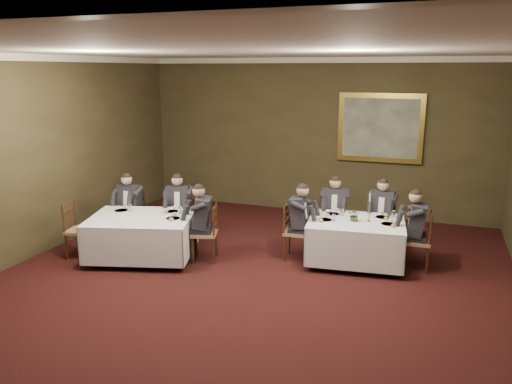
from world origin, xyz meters
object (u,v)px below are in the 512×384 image
Objects in this scene: diner_main_endright at (417,240)px; chair_main_endleft at (296,243)px; table_main at (355,239)px; candlestick at (369,211)px; painting at (380,128)px; chair_sec_backright at (180,228)px; centerpiece at (355,214)px; chair_main_backright at (381,235)px; diner_sec_backleft at (131,215)px; diner_sec_endright at (204,232)px; chair_main_endright at (417,253)px; chair_sec_endleft at (81,241)px; diner_main_backright at (381,223)px; table_second at (142,234)px; chair_sec_backleft at (132,226)px; chair_sec_endright at (205,244)px; chair_main_backleft at (334,231)px; diner_main_backleft at (334,220)px; diner_sec_backright at (180,216)px; diner_main_endleft at (297,231)px.

chair_main_endleft is at bearing 95.46° from diner_main_endright.
table_main is at bearing 95.48° from diner_main_endright.
painting is at bearing 93.97° from candlestick.
table_main is 1.29× the size of diner_main_endright.
chair_sec_backright is (-4.34, -0.14, -0.23)m from diner_main_endright.
centerpiece reaches higher than table_main.
diner_sec_backleft reaches higher than chair_main_backright.
painting is (0.03, 2.93, 1.13)m from centerpiece.
diner_sec_endright is (1.76, -0.42, 0.00)m from diner_sec_backleft.
chair_main_endright is 0.55× the size of painting.
chair_sec_endleft is 4.81m from centerpiece.
chair_main_backright is 0.23m from diner_main_backright.
candlestick is 0.28× the size of painting.
table_second is 2.07× the size of chair_sec_backleft.
painting reaches higher than chair_sec_endright.
diner_sec_backleft is at bearing -176.01° from table_main.
table_second is 2.07× the size of chair_sec_backright.
chair_sec_endleft is 2.00× the size of candlestick.
chair_sec_backright is 4.14× the size of centerpiece.
chair_main_backleft is 1.00× the size of chair_sec_backright.
table_second is 4.69m from diner_main_endright.
chair_main_endleft is 1.00× the size of chair_sec_endright.
candlestick is (0.20, 0.06, 0.50)m from table_main.
diner_sec_backright is at bearing 8.63° from diner_main_backleft.
diner_main_backright reaches higher than chair_main_backleft.
diner_sec_backleft is at bearing 2.71° from chair_sec_backright.
candlestick reaches higher than chair_sec_backright.
chair_sec_backright is at bearing -95.33° from diner_main_endleft.
diner_main_endright is 5.81m from chair_sec_endleft.
diner_sec_endright reaches higher than table_second.
diner_main_endright and diner_sec_endright have the same top height.
chair_main_backright is (0.86, 0.10, 0.00)m from chair_main_backleft.
candlestick is at bearing 167.28° from chair_sec_backright.
diner_sec_backleft is at bearing 8.88° from chair_main_backleft.
table_second is 5.52m from painting.
diner_sec_backright reaches higher than chair_sec_endright.
diner_main_backright is 4.73m from diner_sec_backleft.
chair_sec_backleft is at bearing 8.55° from diner_main_backleft.
diner_sec_backright reaches higher than centerpiece.
painting is at bearing 47.87° from table_second.
diner_main_endleft is at bearing 90.00° from chair_main_endleft.
diner_main_backright and diner_main_endright have the same top height.
diner_main_endleft is 1.61m from diner_sec_endright.
candlestick is at bearing 16.11° from table_second.
chair_sec_backright is 3.60m from candlestick.
diner_main_endleft is 1.35× the size of chair_sec_endright.
diner_main_endright is at bearing 149.82° from diner_main_backleft.
diner_main_endright reaches higher than table_main.
diner_main_backleft reaches higher than chair_main_backleft.
table_main is 1.74× the size of chair_main_endleft.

